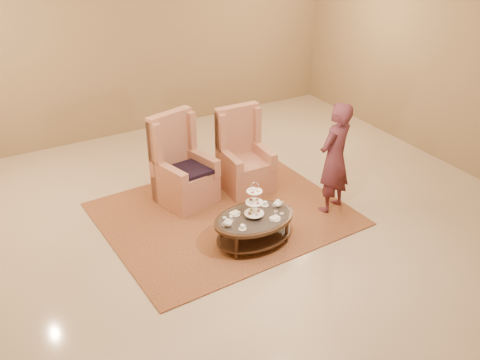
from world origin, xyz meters
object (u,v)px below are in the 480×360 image
armchair_right (243,162)px  person (334,158)px  tea_table (254,222)px  armchair_left (182,173)px

armchair_right → person: size_ratio=0.78×
tea_table → armchair_left: bearing=102.0°
armchair_left → tea_table: bearing=-91.7°
tea_table → armchair_left: armchair_left is taller
armchair_left → person: (1.75, -1.30, 0.37)m
armchair_left → person: 2.21m
armchair_left → armchair_right: (0.98, -0.10, -0.02)m
tea_table → armchair_right: bearing=64.3°
armchair_left → person: size_ratio=0.82×
tea_table → armchair_right: (0.63, 1.38, 0.09)m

